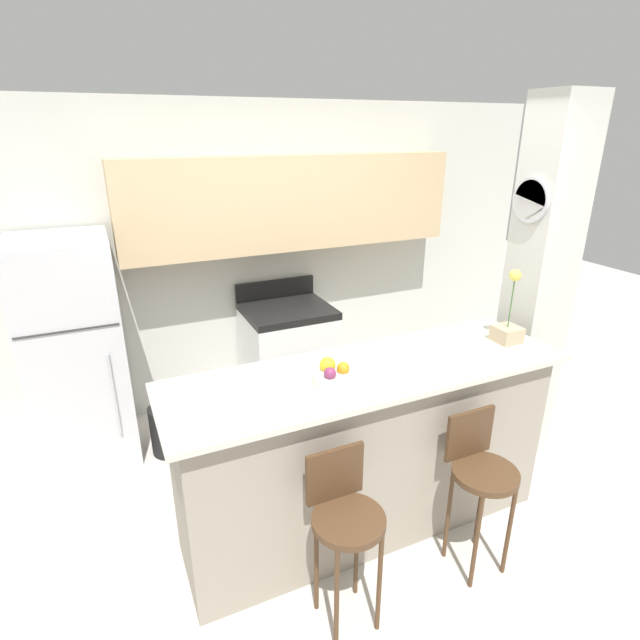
{
  "coord_description": "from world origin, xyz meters",
  "views": [
    {
      "loc": [
        -1.28,
        -2.14,
        2.33
      ],
      "look_at": [
        0.0,
        0.67,
        1.13
      ],
      "focal_mm": 28.0,
      "sensor_mm": 36.0,
      "label": 1
    }
  ],
  "objects_px": {
    "bar_stool_right": "(480,472)",
    "refrigerator": "(76,352)",
    "fruit_bowl": "(333,374)",
    "stove_range": "(288,355)",
    "bar_stool_left": "(345,518)",
    "orchid_vase": "(508,326)",
    "trash_bin": "(169,429)"
  },
  "relations": [
    {
      "from": "trash_bin",
      "to": "bar_stool_left",
      "type": "bearing_deg",
      "value": -72.02
    },
    {
      "from": "refrigerator",
      "to": "orchid_vase",
      "type": "relative_size",
      "value": 3.57
    },
    {
      "from": "orchid_vase",
      "to": "trash_bin",
      "type": "relative_size",
      "value": 1.22
    },
    {
      "from": "bar_stool_right",
      "to": "trash_bin",
      "type": "distance_m",
      "value": 2.3
    },
    {
      "from": "bar_stool_left",
      "to": "fruit_bowl",
      "type": "relative_size",
      "value": 4.01
    },
    {
      "from": "stove_range",
      "to": "fruit_bowl",
      "type": "relative_size",
      "value": 4.64
    },
    {
      "from": "bar_stool_right",
      "to": "stove_range",
      "type": "bearing_deg",
      "value": 98.04
    },
    {
      "from": "bar_stool_left",
      "to": "orchid_vase",
      "type": "bearing_deg",
      "value": 19.34
    },
    {
      "from": "stove_range",
      "to": "orchid_vase",
      "type": "relative_size",
      "value": 2.31
    },
    {
      "from": "bar_stool_right",
      "to": "fruit_bowl",
      "type": "relative_size",
      "value": 4.01
    },
    {
      "from": "refrigerator",
      "to": "stove_range",
      "type": "relative_size",
      "value": 1.55
    },
    {
      "from": "refrigerator",
      "to": "stove_range",
      "type": "distance_m",
      "value": 1.68
    },
    {
      "from": "orchid_vase",
      "to": "stove_range",
      "type": "bearing_deg",
      "value": 117.98
    },
    {
      "from": "trash_bin",
      "to": "refrigerator",
      "type": "bearing_deg",
      "value": 154.85
    },
    {
      "from": "stove_range",
      "to": "bar_stool_left",
      "type": "xyz_separation_m",
      "value": [
        -0.52,
        -2.08,
        0.15
      ]
    },
    {
      "from": "refrigerator",
      "to": "trash_bin",
      "type": "bearing_deg",
      "value": -25.15
    },
    {
      "from": "refrigerator",
      "to": "orchid_vase",
      "type": "distance_m",
      "value": 2.96
    },
    {
      "from": "bar_stool_left",
      "to": "trash_bin",
      "type": "relative_size",
      "value": 2.43
    },
    {
      "from": "bar_stool_left",
      "to": "orchid_vase",
      "type": "distance_m",
      "value": 1.56
    },
    {
      "from": "refrigerator",
      "to": "fruit_bowl",
      "type": "distance_m",
      "value": 2.05
    },
    {
      "from": "fruit_bowl",
      "to": "refrigerator",
      "type": "bearing_deg",
      "value": 128.96
    },
    {
      "from": "stove_range",
      "to": "trash_bin",
      "type": "xyz_separation_m",
      "value": [
        -1.1,
        -0.31,
        -0.27
      ]
    },
    {
      "from": "bar_stool_left",
      "to": "trash_bin",
      "type": "height_order",
      "value": "bar_stool_left"
    },
    {
      "from": "bar_stool_right",
      "to": "refrigerator",
      "type": "bearing_deg",
      "value": 133.54
    },
    {
      "from": "bar_stool_right",
      "to": "orchid_vase",
      "type": "distance_m",
      "value": 0.93
    },
    {
      "from": "fruit_bowl",
      "to": "trash_bin",
      "type": "xyz_separation_m",
      "value": [
        -0.73,
        1.32,
        -0.93
      ]
    },
    {
      "from": "bar_stool_right",
      "to": "trash_bin",
      "type": "height_order",
      "value": "bar_stool_right"
    },
    {
      "from": "stove_range",
      "to": "orchid_vase",
      "type": "distance_m",
      "value": 1.95
    },
    {
      "from": "stove_range",
      "to": "bar_stool_left",
      "type": "bearing_deg",
      "value": -103.97
    },
    {
      "from": "stove_range",
      "to": "trash_bin",
      "type": "distance_m",
      "value": 1.17
    },
    {
      "from": "bar_stool_left",
      "to": "fruit_bowl",
      "type": "distance_m",
      "value": 0.7
    },
    {
      "from": "refrigerator",
      "to": "bar_stool_left",
      "type": "height_order",
      "value": "refrigerator"
    }
  ]
}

